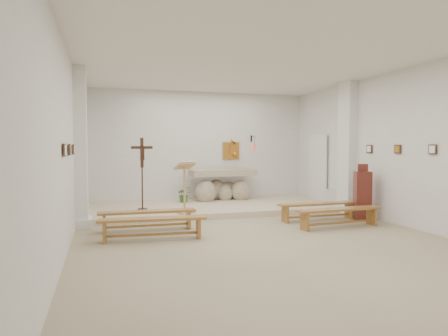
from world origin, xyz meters
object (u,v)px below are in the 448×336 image
object	(u,v)px
bench_left_front	(148,216)
bench_right_front	(318,207)
bench_right_second	(339,213)
bench_left_second	(153,223)
donation_pedestal	(362,195)
crucifix_stand	(142,168)
lectern	(185,187)
altar	(222,187)

from	to	relation	value
bench_left_front	bench_right_front	bearing A→B (deg)	1.45
bench_right_second	bench_left_second	bearing A→B (deg)	176.80
donation_pedestal	crucifix_stand	bearing A→B (deg)	177.82
crucifix_stand	bench_left_second	size ratio (longest dim) A/B	0.91
lectern	bench_left_second	distance (m)	2.31
donation_pedestal	bench_right_front	world-z (taller)	donation_pedestal
donation_pedestal	bench_right_second	bearing A→B (deg)	-126.76
bench_right_front	bench_left_front	bearing A→B (deg)	178.87
bench_left_second	lectern	bearing A→B (deg)	67.66
bench_right_front	crucifix_stand	bearing A→B (deg)	152.76
bench_left_front	bench_left_second	world-z (taller)	same
crucifix_stand	bench_left_front	size ratio (longest dim) A/B	0.91
bench_right_front	bench_right_second	world-z (taller)	same
lectern	donation_pedestal	size ratio (longest dim) A/B	0.94
altar	lectern	distance (m)	2.65
crucifix_stand	bench_left_front	distance (m)	2.15
crucifix_stand	bench_right_second	xyz separation A→B (m)	(3.98, -2.85, -0.90)
bench_right_second	crucifix_stand	bearing A→B (deg)	141.16
bench_left_front	bench_left_second	distance (m)	0.90
donation_pedestal	altar	bearing A→B (deg)	147.29
lectern	donation_pedestal	distance (m)	4.32
lectern	crucifix_stand	xyz separation A→B (m)	(-0.95, 0.83, 0.44)
bench_left_front	bench_right_second	size ratio (longest dim) A/B	1.00
crucifix_stand	bench_left_front	world-z (taller)	crucifix_stand
bench_left_front	bench_right_front	xyz separation A→B (m)	(4.06, 0.00, 0.00)
lectern	bench_left_second	world-z (taller)	lectern
crucifix_stand	bench_left_second	distance (m)	2.99
bench_left_second	bench_right_front	bearing A→B (deg)	17.17
lectern	bench_right_front	size ratio (longest dim) A/B	0.63
lectern	bench_right_front	bearing A→B (deg)	-39.33
crucifix_stand	donation_pedestal	xyz separation A→B (m)	(5.05, -2.18, -0.62)
altar	bench_left_second	distance (m)	4.89
bench_right_front	bench_left_second	distance (m)	4.15
bench_right_front	bench_left_second	world-z (taller)	same
lectern	donation_pedestal	bearing A→B (deg)	-37.28
lectern	bench_right_second	size ratio (longest dim) A/B	0.63
altar	bench_right_second	world-z (taller)	altar
crucifix_stand	lectern	bearing A→B (deg)	-51.75
altar	bench_left_second	size ratio (longest dim) A/B	0.98
bench_right_front	bench_left_second	size ratio (longest dim) A/B	0.99
altar	bench_right_front	world-z (taller)	altar
bench_left_front	bench_left_second	bearing A→B (deg)	-88.55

